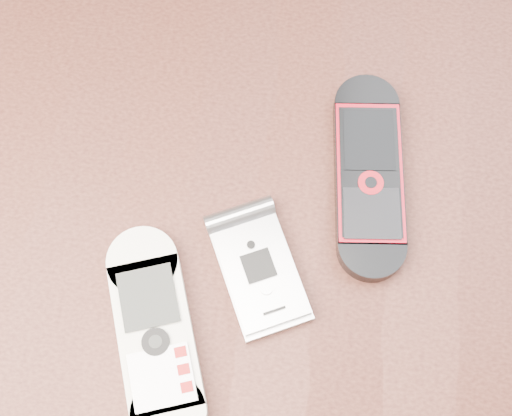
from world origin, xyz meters
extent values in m
plane|color=#472B19|center=(0.00, 0.00, 0.00)|extent=(4.00, 4.00, 0.00)
cube|color=black|center=(0.00, 0.00, 0.73)|extent=(1.20, 0.80, 0.03)
cube|color=white|center=(-0.06, -0.10, 0.76)|extent=(0.10, 0.17, 0.02)
cube|color=black|center=(0.09, 0.04, 0.76)|extent=(0.07, 0.17, 0.02)
cube|color=#B3B3B8|center=(0.01, -0.05, 0.76)|extent=(0.09, 0.12, 0.02)
camera|label=1|loc=(0.02, -0.18, 1.27)|focal=50.00mm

